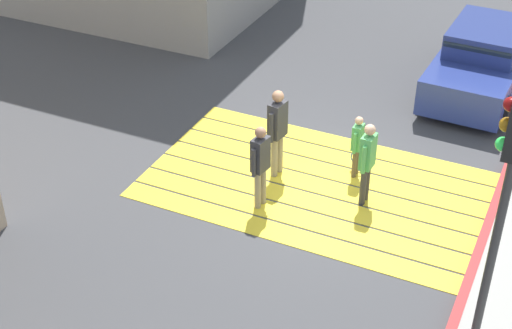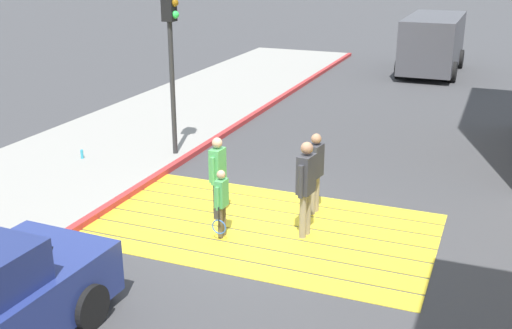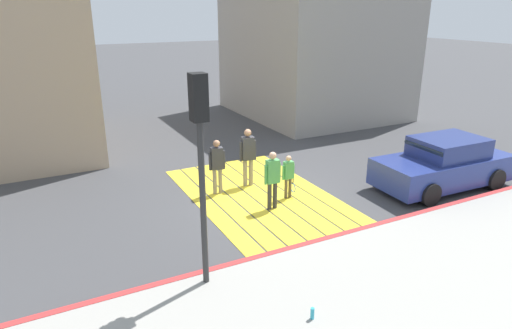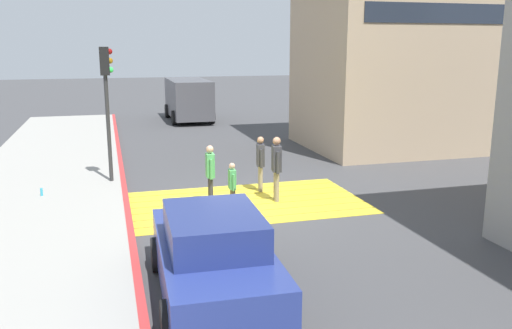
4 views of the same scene
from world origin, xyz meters
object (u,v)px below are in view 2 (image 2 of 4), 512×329
traffic_light_corner (171,37)px  pedestrian_adult_trailing (218,172)px  pedestrian_adult_lead (315,168)px  pedestrian_adult_side (306,183)px  pedestrian_child_with_racket (221,200)px  water_bottle (82,154)px  van_down_street (433,42)px

traffic_light_corner → pedestrian_adult_trailing: (2.57, -2.97, -2.08)m
pedestrian_adult_lead → pedestrian_adult_trailing: 1.92m
pedestrian_adult_side → pedestrian_child_with_racket: pedestrian_adult_side is taller
pedestrian_adult_side → pedestrian_child_with_racket: bearing=-156.6°
pedestrian_adult_trailing → pedestrian_adult_lead: bearing=28.5°
traffic_light_corner → pedestrian_adult_trailing: size_ratio=2.57×
water_bottle → pedestrian_adult_lead: 6.31m
van_down_street → pedestrian_adult_trailing: van_down_street is taller
traffic_light_corner → pedestrian_adult_side: size_ratio=2.32×
pedestrian_child_with_racket → van_down_street: bearing=85.1°
water_bottle → pedestrian_adult_lead: (6.22, -0.82, 0.74)m
pedestrian_adult_trailing → pedestrian_child_with_racket: bearing=-60.8°
pedestrian_child_with_racket → pedestrian_adult_lead: bearing=53.5°
pedestrian_adult_lead → pedestrian_adult_side: size_ratio=0.91×
traffic_light_corner → pedestrian_child_with_racket: 5.32m
van_down_street → pedestrian_adult_trailing: bearing=-96.6°
traffic_light_corner → pedestrian_adult_lead: size_ratio=2.55×
traffic_light_corner → pedestrian_adult_lead: (4.26, -2.05, -2.07)m
pedestrian_adult_side → pedestrian_adult_lead: bearing=97.8°
pedestrian_adult_side → pedestrian_child_with_racket: 1.56m
water_bottle → van_down_street: bearing=66.8°
van_down_street → pedestrian_adult_lead: van_down_street is taller
pedestrian_adult_side → pedestrian_adult_trailing: bearing=174.8°
van_down_street → pedestrian_child_with_racket: bearing=-94.9°
van_down_street → pedestrian_adult_side: (-0.12, -17.02, -0.21)m
traffic_light_corner → pedestrian_child_with_racket: bearing=-51.2°
traffic_light_corner → pedestrian_adult_trailing: bearing=-49.0°
water_bottle → traffic_light_corner: bearing=32.3°
pedestrian_adult_lead → pedestrian_adult_trailing: (-1.69, -0.92, -0.01)m
pedestrian_child_with_racket → water_bottle: bearing=153.2°
van_down_street → traffic_light_corner: traffic_light_corner is taller
water_bottle → pedestrian_adult_trailing: bearing=-20.9°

